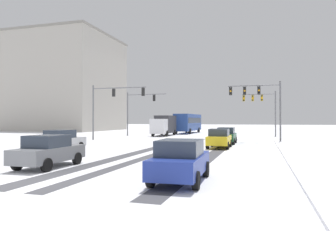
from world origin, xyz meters
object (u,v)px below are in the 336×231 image
(traffic_signal_near_right, at_px, (259,98))
(car_grey_fourth, at_px, (49,151))
(traffic_signal_far_left, at_px, (138,106))
(traffic_signal_near_left, at_px, (111,100))
(office_building_far_left_block, at_px, (68,84))
(box_truck_delivery, at_px, (164,125))
(car_dark_green_lead, at_px, (226,135))
(car_blue_fifth, at_px, (180,161))
(car_silver_third, at_px, (61,141))
(bus_oncoming, at_px, (188,122))
(car_yellow_cab_second, at_px, (219,138))
(traffic_signal_far_right, at_px, (262,103))

(traffic_signal_near_right, bearing_deg, car_grey_fourth, -114.68)
(traffic_signal_far_left, relative_size, traffic_signal_near_left, 0.96)
(traffic_signal_near_right, height_order, office_building_far_left_block, office_building_far_left_block)
(traffic_signal_near_right, relative_size, box_truck_delivery, 0.87)
(office_building_far_left_block, bearing_deg, box_truck_delivery, -31.15)
(car_dark_green_lead, relative_size, car_blue_fifth, 0.99)
(car_silver_third, height_order, bus_oncoming, bus_oncoming)
(traffic_signal_far_left, bearing_deg, box_truck_delivery, 27.57)
(traffic_signal_near_left, bearing_deg, bus_oncoming, 78.69)
(traffic_signal_near_right, relative_size, car_dark_green_lead, 1.58)
(traffic_signal_near_left, bearing_deg, traffic_signal_far_left, 93.69)
(traffic_signal_near_right, distance_m, car_blue_fifth, 23.90)
(car_yellow_cab_second, xyz_separation_m, car_silver_third, (-11.04, -6.36, 0.00))
(traffic_signal_far_right, relative_size, car_blue_fifth, 1.56)
(bus_oncoming, xyz_separation_m, box_truck_delivery, (-1.47, -9.86, -0.36))
(traffic_signal_far_left, bearing_deg, car_silver_third, -82.41)
(traffic_signal_far_left, height_order, traffic_signal_near_left, same)
(car_dark_green_lead, bearing_deg, car_silver_third, -134.32)
(traffic_signal_near_left, relative_size, car_silver_third, 1.63)
(traffic_signal_far_left, height_order, car_dark_green_lead, traffic_signal_far_left)
(car_silver_third, relative_size, office_building_far_left_block, 0.19)
(traffic_signal_far_left, bearing_deg, traffic_signal_near_right, -24.81)
(car_grey_fourth, xyz_separation_m, car_blue_fifth, (7.26, -1.65, 0.00))
(car_silver_third, xyz_separation_m, car_blue_fifth, (11.47, -8.59, 0.00))
(traffic_signal_far_left, height_order, traffic_signal_far_right, same)
(car_silver_third, bearing_deg, office_building_far_left_block, 123.92)
(traffic_signal_far_right, height_order, car_grey_fourth, traffic_signal_far_right)
(traffic_signal_near_right, distance_m, car_silver_third, 20.92)
(car_yellow_cab_second, distance_m, office_building_far_left_block, 53.85)
(traffic_signal_far_right, bearing_deg, car_blue_fifth, -94.94)
(bus_oncoming, height_order, box_truck_delivery, bus_oncoming)
(car_blue_fifth, height_order, office_building_far_left_block, office_building_far_left_block)
(car_yellow_cab_second, bearing_deg, office_building_far_left_block, 137.81)
(traffic_signal_near_right, bearing_deg, car_yellow_cab_second, -110.59)
(car_yellow_cab_second, bearing_deg, traffic_signal_far_left, 130.59)
(car_yellow_cab_second, xyz_separation_m, car_grey_fourth, (-6.82, -13.30, 0.00))
(bus_oncoming, bearing_deg, box_truck_delivery, -98.46)
(bus_oncoming, relative_size, office_building_far_left_block, 0.52)
(car_grey_fourth, relative_size, box_truck_delivery, 0.55)
(bus_oncoming, distance_m, box_truck_delivery, 9.97)
(traffic_signal_near_right, bearing_deg, traffic_signal_near_left, -173.54)
(box_truck_delivery, bearing_deg, bus_oncoming, 81.54)
(car_blue_fifth, bearing_deg, traffic_signal_far_left, 114.81)
(traffic_signal_far_right, height_order, car_yellow_cab_second, traffic_signal_far_right)
(traffic_signal_far_left, bearing_deg, car_yellow_cab_second, -49.41)
(bus_oncoming, bearing_deg, car_yellow_cab_second, -71.99)
(bus_oncoming, relative_size, box_truck_delivery, 1.48)
(traffic_signal_far_left, bearing_deg, car_grey_fourth, -76.29)
(car_dark_green_lead, xyz_separation_m, bus_oncoming, (-9.20, 23.10, 1.18))
(traffic_signal_far_left, relative_size, car_dark_green_lead, 1.58)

